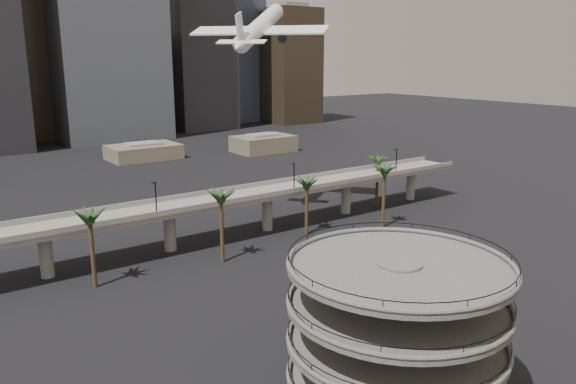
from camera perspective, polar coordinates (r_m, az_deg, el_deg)
ground at (r=74.30m, az=15.45°, el=-15.69°), size 700.00×700.00×0.00m
parking_ramp at (r=58.58m, az=10.98°, el=-12.94°), size 22.20×22.20×17.35m
overpass at (r=111.25m, az=-6.84°, el=-1.23°), size 130.00×9.30×14.70m
palm_trees at (r=109.97m, az=0.37°, el=0.82°), size 76.40×18.40×14.00m
low_buildings at (r=193.58m, az=-17.76°, el=3.27°), size 135.00×27.50×6.80m
skyline at (r=265.06m, az=-22.08°, el=15.02°), size 269.00×86.00×126.35m
airborne_jet at (r=131.39m, az=-2.87°, el=16.37°), size 29.03×27.74×13.62m
car_a at (r=84.99m, az=13.11°, el=-11.13°), size 4.12×2.26×1.33m
car_b at (r=99.89m, az=14.23°, el=-7.30°), size 4.80×2.96×1.49m
car_c at (r=95.95m, az=16.80°, el=-8.41°), size 4.90×2.95×1.33m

